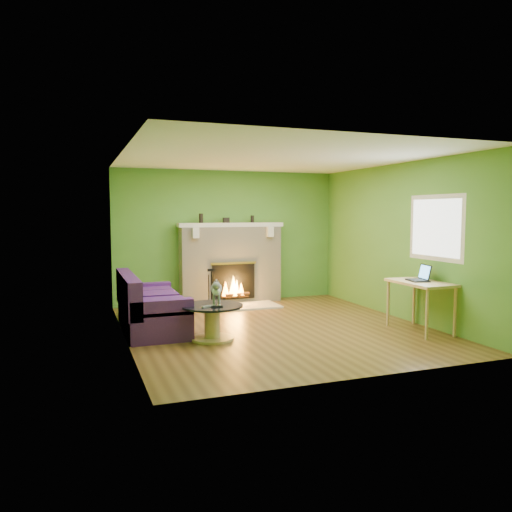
{
  "coord_description": "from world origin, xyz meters",
  "views": [
    {
      "loc": [
        -2.9,
        -7.03,
        1.78
      ],
      "look_at": [
        -0.17,
        0.4,
        1.09
      ],
      "focal_mm": 35.0,
      "sensor_mm": 36.0,
      "label": 1
    }
  ],
  "objects": [
    {
      "name": "floor",
      "position": [
        0.0,
        0.0,
        0.0
      ],
      "size": [
        5.0,
        5.0,
        0.0
      ],
      "primitive_type": "plane",
      "color": "#583919",
      "rests_on": "ground"
    },
    {
      "name": "ceiling",
      "position": [
        0.0,
        0.0,
        2.6
      ],
      "size": [
        5.0,
        5.0,
        0.0
      ],
      "primitive_type": "plane",
      "rotation": [
        3.14,
        0.0,
        0.0
      ],
      "color": "white",
      "rests_on": "wall_back"
    },
    {
      "name": "wall_back",
      "position": [
        0.0,
        2.5,
        1.3
      ],
      "size": [
        5.0,
        0.0,
        5.0
      ],
      "primitive_type": "plane",
      "rotation": [
        1.57,
        0.0,
        0.0
      ],
      "color": "#4B822A",
      "rests_on": "floor"
    },
    {
      "name": "wall_front",
      "position": [
        0.0,
        -2.5,
        1.3
      ],
      "size": [
        5.0,
        0.0,
        5.0
      ],
      "primitive_type": "plane",
      "rotation": [
        -1.57,
        0.0,
        0.0
      ],
      "color": "#4B822A",
      "rests_on": "floor"
    },
    {
      "name": "wall_left",
      "position": [
        -2.25,
        0.0,
        1.3
      ],
      "size": [
        0.0,
        5.0,
        5.0
      ],
      "primitive_type": "plane",
      "rotation": [
        1.57,
        0.0,
        1.57
      ],
      "color": "#4B822A",
      "rests_on": "floor"
    },
    {
      "name": "wall_right",
      "position": [
        2.25,
        0.0,
        1.3
      ],
      "size": [
        0.0,
        5.0,
        5.0
      ],
      "primitive_type": "plane",
      "rotation": [
        1.57,
        0.0,
        -1.57
      ],
      "color": "#4B822A",
      "rests_on": "floor"
    },
    {
      "name": "window_frame",
      "position": [
        2.24,
        -0.9,
        1.55
      ],
      "size": [
        0.0,
        1.2,
        1.2
      ],
      "primitive_type": "plane",
      "rotation": [
        1.57,
        0.0,
        -1.57
      ],
      "color": "silver",
      "rests_on": "wall_right"
    },
    {
      "name": "window_pane",
      "position": [
        2.23,
        -0.9,
        1.55
      ],
      "size": [
        0.0,
        1.06,
        1.06
      ],
      "primitive_type": "plane",
      "rotation": [
        1.57,
        0.0,
        -1.57
      ],
      "color": "white",
      "rests_on": "wall_right"
    },
    {
      "name": "fireplace",
      "position": [
        0.0,
        2.32,
        0.77
      ],
      "size": [
        2.1,
        0.46,
        1.58
      ],
      "color": "beige",
      "rests_on": "floor"
    },
    {
      "name": "hearth",
      "position": [
        0.0,
        1.8,
        0.01
      ],
      "size": [
        1.5,
        0.75,
        0.03
      ],
      "primitive_type": "cube",
      "color": "beige",
      "rests_on": "floor"
    },
    {
      "name": "mantel",
      "position": [
        0.0,
        2.3,
        1.54
      ],
      "size": [
        2.1,
        0.28,
        0.08
      ],
      "primitive_type": "cube",
      "color": "beige",
      "rests_on": "fireplace"
    },
    {
      "name": "sofa",
      "position": [
        -1.86,
        0.57,
        0.33
      ],
      "size": [
        0.88,
        1.91,
        0.86
      ],
      "color": "#3F185D",
      "rests_on": "floor"
    },
    {
      "name": "coffee_table",
      "position": [
        -1.11,
        -0.35,
        0.28
      ],
      "size": [
        0.87,
        0.87,
        0.49
      ],
      "color": "tan",
      "rests_on": "floor"
    },
    {
      "name": "desk",
      "position": [
        1.95,
        -0.95,
        0.66
      ],
      "size": [
        0.59,
        1.02,
        0.75
      ],
      "color": "tan",
      "rests_on": "floor"
    },
    {
      "name": "cat",
      "position": [
        -1.03,
        -0.3,
        0.67
      ],
      "size": [
        0.36,
        0.61,
        0.36
      ],
      "primitive_type": null,
      "rotation": [
        0.0,
        0.0,
        -0.28
      ],
      "color": "slate",
      "rests_on": "coffee_table"
    },
    {
      "name": "remote_silver",
      "position": [
        -1.21,
        -0.47,
        0.5
      ],
      "size": [
        0.17,
        0.11,
        0.02
      ],
      "primitive_type": "cube",
      "rotation": [
        0.0,
        0.0,
        0.41
      ],
      "color": "gray",
      "rests_on": "coffee_table"
    },
    {
      "name": "remote_black",
      "position": [
        -1.09,
        -0.53,
        0.5
      ],
      "size": [
        0.17,
        0.07,
        0.02
      ],
      "primitive_type": "cube",
      "rotation": [
        0.0,
        0.0,
        -0.19
      ],
      "color": "black",
      "rests_on": "coffee_table"
    },
    {
      "name": "laptop",
      "position": [
        1.93,
        -0.9,
        0.88
      ],
      "size": [
        0.35,
        0.38,
        0.25
      ],
      "primitive_type": null,
      "rotation": [
        0.0,
        0.0,
        -0.21
      ],
      "color": "black",
      "rests_on": "desk"
    },
    {
      "name": "fire_tools",
      "position": [
        -0.5,
        1.95,
        0.38
      ],
      "size": [
        0.19,
        0.19,
        0.7
      ],
      "primitive_type": null,
      "color": "black",
      "rests_on": "hearth"
    },
    {
      "name": "mantel_vase_left",
      "position": [
        -0.59,
        2.33,
        1.67
      ],
      "size": [
        0.08,
        0.08,
        0.18
      ],
      "primitive_type": "cylinder",
      "color": "black",
      "rests_on": "mantel"
    },
    {
      "name": "mantel_vase_right",
      "position": [
        0.45,
        2.33,
        1.65
      ],
      "size": [
        0.07,
        0.07,
        0.14
      ],
      "primitive_type": "cylinder",
      "color": "black",
      "rests_on": "mantel"
    },
    {
      "name": "mantel_box",
      "position": [
        -0.09,
        2.33,
        1.63
      ],
      "size": [
        0.12,
        0.08,
        0.1
      ],
      "primitive_type": "cube",
      "color": "black",
      "rests_on": "mantel"
    }
  ]
}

